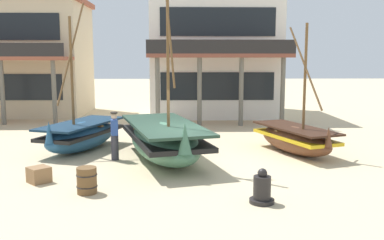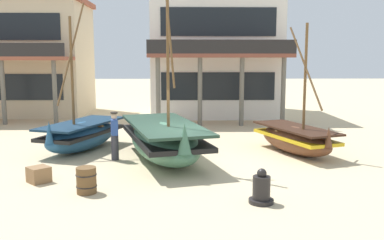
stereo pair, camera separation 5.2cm
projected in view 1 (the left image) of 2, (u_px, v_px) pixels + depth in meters
The scene contains 10 objects.
ground_plane at pixel (193, 166), 14.10m from camera, with size 120.00×120.00×0.00m, color #CCB78E.
fishing_boat_near_left at pixel (295, 138), 16.00m from camera, with size 2.66×4.15×4.76m.
fishing_boat_centre_large at pixel (164, 140), 14.90m from camera, with size 3.51×5.87×7.54m.
fishing_boat_far_right at pixel (82, 135), 16.51m from camera, with size 2.87×4.42×5.60m.
fisherman_by_hull at pixel (115, 136), 14.91m from camera, with size 0.31×0.40×1.68m.
capstan_winch at pixel (262, 190), 10.50m from camera, with size 0.62×0.62×0.87m.
wooden_barrel at pixel (87, 180), 11.25m from camera, with size 0.56×0.56×0.70m.
cargo_crate at pixel (39, 175), 12.26m from camera, with size 0.54×0.54×0.45m, color olive.
harbor_building_main at pixel (213, 55), 27.25m from camera, with size 7.94×9.22×7.42m.
harbor_building_annex at pixel (8, 57), 26.92m from camera, with size 9.95×7.71×7.13m.
Camera 1 is at (-0.36, -13.73, 3.54)m, focal length 40.09 mm.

